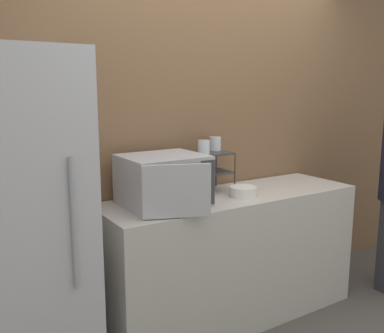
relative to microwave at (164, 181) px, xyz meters
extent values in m
cube|color=brown|center=(0.54, 0.33, 0.22)|extent=(8.00, 0.06, 2.60)
cube|color=#B7B2A8|center=(0.54, 0.00, -0.62)|extent=(1.89, 0.59, 0.92)
cube|color=#ADADB2|center=(0.00, 0.02, 0.00)|extent=(0.50, 0.43, 0.32)
cube|color=#B7B2A8|center=(-0.05, -0.19, 0.00)|extent=(0.36, 0.01, 0.27)
cube|color=#333338|center=(0.20, -0.20, 0.00)|extent=(0.10, 0.01, 0.28)
cube|color=#ADADB2|center=(-0.07, -0.28, 0.00)|extent=(0.38, 0.17, 0.31)
cylinder|color=#333333|center=(0.31, 0.03, -0.02)|extent=(0.01, 0.01, 0.28)
cylinder|color=#333333|center=(0.59, 0.03, -0.02)|extent=(0.01, 0.01, 0.28)
cylinder|color=#333333|center=(0.31, 0.26, -0.02)|extent=(0.01, 0.01, 0.28)
cylinder|color=#333333|center=(0.59, 0.26, -0.02)|extent=(0.01, 0.01, 0.28)
cube|color=#333333|center=(0.45, 0.15, -0.02)|extent=(0.28, 0.23, 0.01)
cube|color=#333333|center=(0.45, 0.15, 0.12)|extent=(0.28, 0.23, 0.01)
cylinder|color=silver|center=(0.36, 0.08, 0.17)|extent=(0.08, 0.08, 0.10)
cylinder|color=silver|center=(0.54, 0.21, 0.17)|extent=(0.08, 0.08, 0.10)
cylinder|color=silver|center=(0.56, -0.09, -0.16)|extent=(0.10, 0.10, 0.01)
cylinder|color=silver|center=(0.56, -0.09, -0.12)|extent=(0.18, 0.18, 0.07)
cube|color=#B7B7BC|center=(-0.90, -0.03, -0.16)|extent=(0.73, 0.64, 1.85)
cylinder|color=#99999E|center=(-0.68, -0.36, -0.06)|extent=(0.02, 0.02, 0.65)
camera|label=1|loc=(-1.25, -2.30, 0.57)|focal=40.00mm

